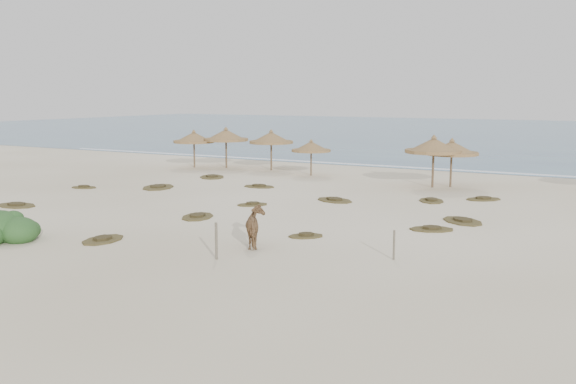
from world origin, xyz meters
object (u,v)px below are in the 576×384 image
palapa_0 (226,136)px  palapa_1 (194,138)px  horse (256,227)px  bush (0,229)px

palapa_0 → palapa_1: palapa_0 is taller
horse → bush: size_ratio=0.58×
palapa_0 → horse: palapa_0 is taller
bush → palapa_1: bearing=110.2°
palapa_1 → bush: size_ratio=1.08×
palapa_1 → horse: (17.88, -19.67, -1.52)m
palapa_0 → bush: bearing=-75.4°
palapa_1 → palapa_0: bearing=23.7°
palapa_0 → palapa_1: bearing=-156.3°
horse → palapa_0: bearing=-89.1°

